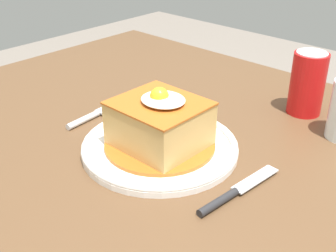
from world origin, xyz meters
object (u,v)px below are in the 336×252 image
(fork, at_px, (91,116))
(soda_can, at_px, (307,83))
(main_plate, at_px, (160,146))
(knife, at_px, (229,195))

(fork, xyz_separation_m, soda_can, (0.28, 0.31, 0.06))
(fork, bearing_deg, main_plate, 1.42)
(fork, distance_m, knife, 0.34)
(fork, bearing_deg, soda_can, 47.05)
(soda_can, bearing_deg, knife, -80.10)
(knife, bearing_deg, fork, 176.29)
(main_plate, distance_m, fork, 0.18)
(main_plate, xyz_separation_m, knife, (0.16, -0.03, -0.00))
(main_plate, height_order, knife, main_plate)
(main_plate, xyz_separation_m, fork, (-0.18, -0.00, -0.00))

